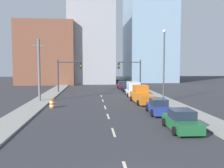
{
  "coord_description": "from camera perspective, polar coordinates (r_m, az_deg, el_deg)",
  "views": [
    {
      "loc": [
        -1.55,
        -8.65,
        4.7
      ],
      "look_at": [
        1.28,
        25.08,
        2.2
      ],
      "focal_mm": 40.0,
      "sensor_mm": 36.0,
      "label": 1
    }
  ],
  "objects": [
    {
      "name": "traffic_signal_left",
      "position": [
        44.29,
        -10.66,
        2.87
      ],
      "size": [
        4.2,
        0.35,
        5.7
      ],
      "color": "#38383D",
      "rests_on": "ground"
    },
    {
      "name": "sidewalk_right",
      "position": [
        53.98,
        5.55,
        -0.71
      ],
      "size": [
        2.61,
        88.51,
        0.16
      ],
      "color": "gray",
      "rests_on": "ground"
    },
    {
      "name": "lane_stripe_at_30m",
      "position": [
        38.67,
        -2.46,
        -2.75
      ],
      "size": [
        0.16,
        2.4,
        0.01
      ],
      "primitive_type": "cube",
      "color": "beige",
      "rests_on": "ground"
    },
    {
      "name": "sedan_navy",
      "position": [
        45.82,
        3.55,
        -0.82
      ],
      "size": [
        2.09,
        4.51,
        1.47
      ],
      "rotation": [
        0.0,
        0.0,
        -0.02
      ],
      "color": "#141E47",
      "rests_on": "ground"
    },
    {
      "name": "building_glass_right",
      "position": [
        78.41,
        8.28,
        13.44
      ],
      "size": [
        13.0,
        20.0,
        34.62
      ],
      "color": "#8CADC6",
      "rests_on": "ground"
    },
    {
      "name": "traffic_signal_right",
      "position": [
        44.69,
        4.92,
        2.94
      ],
      "size": [
        4.2,
        0.35,
        5.7
      ],
      "color": "#38383D",
      "rests_on": "ground"
    },
    {
      "name": "sedan_blue",
      "position": [
        24.89,
        10.58,
        -5.15
      ],
      "size": [
        2.19,
        4.64,
        1.48
      ],
      "rotation": [
        0.0,
        0.0,
        -0.06
      ],
      "color": "navy",
      "rests_on": "ground"
    },
    {
      "name": "utility_pole_left_mid",
      "position": [
        33.59,
        -16.32,
        3.14
      ],
      "size": [
        1.6,
        0.32,
        8.09
      ],
      "color": "slate",
      "rests_on": "ground"
    },
    {
      "name": "pickup_truck_orange",
      "position": [
        31.87,
        6.85,
        -2.7
      ],
      "size": [
        2.46,
        6.24,
        2.18
      ],
      "rotation": [
        0.0,
        0.0,
        0.05
      ],
      "color": "orange",
      "rests_on": "ground"
    },
    {
      "name": "building_office_center",
      "position": [
        71.67,
        -4.73,
        8.98
      ],
      "size": [
        12.0,
        20.0,
        21.32
      ],
      "color": "#A8A8AD",
      "rests_on": "ground"
    },
    {
      "name": "lane_stripe_at_19m",
      "position": [
        28.29,
        -1.59,
        -5.33
      ],
      "size": [
        0.16,
        2.4,
        0.01
      ],
      "primitive_type": "cube",
      "color": "beige",
      "rests_on": "ground"
    },
    {
      "name": "sedan_green",
      "position": [
        18.98,
        15.62,
        -8.13
      ],
      "size": [
        2.17,
        4.34,
        1.53
      ],
      "rotation": [
        0.0,
        0.0,
        -0.03
      ],
      "color": "#1E6033",
      "rests_on": "ground"
    },
    {
      "name": "traffic_barrel",
      "position": [
        28.57,
        -13.53,
        -4.4
      ],
      "size": [
        0.56,
        0.56,
        0.95
      ],
      "color": "orange",
      "rests_on": "ground"
    },
    {
      "name": "building_brick_left",
      "position": [
        68.4,
        -14.22,
        6.67
      ],
      "size": [
        14.0,
        16.0,
        15.54
      ],
      "color": "brown",
      "rests_on": "ground"
    },
    {
      "name": "box_truck_white",
      "position": [
        39.13,
        4.86,
        -1.18
      ],
      "size": [
        2.4,
        5.96,
        2.19
      ],
      "rotation": [
        0.0,
        0.0,
        -0.04
      ],
      "color": "silver",
      "rests_on": "ground"
    },
    {
      "name": "street_lamp",
      "position": [
        33.01,
        11.78,
        5.24
      ],
      "size": [
        0.44,
        0.44,
        9.31
      ],
      "color": "#4C4C51",
      "rests_on": "ground"
    },
    {
      "name": "sedan_maroon",
      "position": [
        51.29,
        2.37,
        -0.29
      ],
      "size": [
        2.19,
        4.4,
        1.45
      ],
      "rotation": [
        0.0,
        0.0,
        -0.06
      ],
      "color": "maroon",
      "rests_on": "ground"
    },
    {
      "name": "lane_stripe_at_14m",
      "position": [
        23.35,
        -0.89,
        -7.38
      ],
      "size": [
        0.16,
        2.4,
        0.01
      ],
      "primitive_type": "cube",
      "color": "beige",
      "rests_on": "ground"
    },
    {
      "name": "sidewalk_left",
      "position": [
        53.51,
        -11.83,
        -0.82
      ],
      "size": [
        2.61,
        88.51,
        0.16
      ],
      "color": "gray",
      "rests_on": "ground"
    },
    {
      "name": "lane_stripe_at_9m",
      "position": [
        17.96,
        0.34,
        -10.94
      ],
      "size": [
        0.16,
        2.4,
        0.01
      ],
      "primitive_type": "cube",
      "color": "beige",
      "rests_on": "ground"
    },
    {
      "name": "lane_stripe_at_25m",
      "position": [
        33.68,
        -2.11,
        -3.79
      ],
      "size": [
        0.16,
        2.4,
        0.01
      ],
      "primitive_type": "cube",
      "color": "beige",
      "rests_on": "ground"
    }
  ]
}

